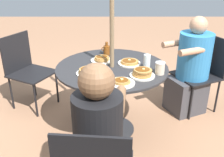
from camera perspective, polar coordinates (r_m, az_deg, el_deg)
ground_plane at (r=2.92m, az=0.00°, el=-10.91°), size 12.00×12.00×0.00m
patio_table at (r=2.63m, az=0.00°, el=-0.46°), size 1.10×1.10×0.74m
umbrella_pole at (r=2.43m, az=0.00°, el=12.53°), size 0.04×0.04×2.38m
patio_chair_north at (r=3.28m, az=19.13°, el=1.97°), size 0.60×0.60×0.89m
diner_north at (r=3.16m, az=16.74°, el=1.59°), size 0.58×0.53×1.14m
patio_chair_east at (r=3.33m, az=-18.22°, el=2.44°), size 0.62×0.62×0.89m
diner_south at (r=1.80m, az=-2.82°, el=-15.29°), size 0.35×0.54×1.17m
pancake_plate_a at (r=2.21m, az=2.14°, el=-0.80°), size 0.23×0.23×0.05m
pancake_plate_b at (r=2.63m, az=3.82°, el=3.50°), size 0.23×0.23×0.05m
pancake_plate_c at (r=2.40m, az=-5.10°, el=1.50°), size 0.23×0.23×0.06m
pancake_plate_d at (r=2.36m, az=6.64°, el=1.16°), size 0.23×0.23×0.08m
pancake_plate_e at (r=2.69m, az=-2.21°, el=4.19°), size 0.23×0.23×0.06m
syrup_bottle at (r=2.87m, az=-1.18°, el=6.26°), size 0.09×0.07×0.14m
coffee_cup at (r=2.42m, az=10.43°, el=2.25°), size 0.09×0.09×0.11m
drinking_glass_a at (r=2.53m, az=7.63°, el=3.68°), size 0.07×0.07×0.14m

